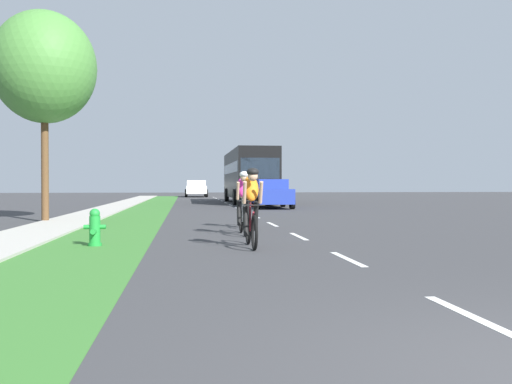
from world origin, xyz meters
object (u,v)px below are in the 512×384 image
object	(u,v)px
fire_hydrant_green	(95,228)
cyclist_trailing	(243,202)
pickup_white	(196,189)
cyclist_distant	(247,200)
street_tree_near	(44,68)
sedan_blue	(271,193)
bus_black	(249,174)
cyclist_lead	(251,207)

from	to	relation	value
fire_hydrant_green	cyclist_trailing	distance (m)	3.89
pickup_white	cyclist_distant	bearing A→B (deg)	-88.97
cyclist_trailing	street_tree_near	world-z (taller)	street_tree_near
sedan_blue	pickup_white	bearing A→B (deg)	97.52
bus_black	street_tree_near	xyz separation A→B (m)	(-8.91, -17.73, 3.16)
cyclist_distant	sedan_blue	world-z (taller)	cyclist_distant
cyclist_distant	street_tree_near	world-z (taller)	street_tree_near
fire_hydrant_green	street_tree_near	xyz separation A→B (m)	(-2.82, 7.52, 4.77)
cyclist_distant	pickup_white	world-z (taller)	pickup_white
fire_hydrant_green	pickup_white	xyz separation A→B (m)	(2.89, 42.97, 0.46)
cyclist_lead	bus_black	bearing A→B (deg)	83.51
fire_hydrant_green	street_tree_near	size ratio (longest dim) A/B	0.11
fire_hydrant_green	cyclist_distant	xyz separation A→B (m)	(3.59, 4.15, 0.44)
cyclist_trailing	pickup_white	distance (m)	40.91
cyclist_lead	cyclist_trailing	distance (m)	2.74
cyclist_lead	street_tree_near	bearing A→B (deg)	126.02
cyclist_lead	pickup_white	world-z (taller)	pickup_white
cyclist_lead	pickup_white	xyz separation A→B (m)	(-0.25, 43.65, 0.02)
street_tree_near	cyclist_distant	bearing A→B (deg)	-27.76
cyclist_trailing	bus_black	distance (m)	23.39
cyclist_trailing	street_tree_near	bearing A→B (deg)	138.13
bus_black	cyclist_trailing	bearing A→B (deg)	-96.93
cyclist_lead	street_tree_near	size ratio (longest dim) A/B	0.24
cyclist_lead	cyclist_distant	distance (m)	4.84
cyclist_lead	bus_black	size ratio (longest dim) A/B	0.15
cyclist_trailing	street_tree_near	distance (m)	9.25
cyclist_trailing	sedan_blue	world-z (taller)	cyclist_trailing
cyclist_distant	street_tree_near	bearing A→B (deg)	152.24
cyclist_trailing	fire_hydrant_green	bearing A→B (deg)	-147.77
cyclist_trailing	street_tree_near	xyz separation A→B (m)	(-6.09, 5.46, 4.33)
cyclist_lead	street_tree_near	xyz separation A→B (m)	(-5.96, 8.19, 4.33)
cyclist_distant	street_tree_near	distance (m)	8.44
cyclist_distant	sedan_blue	distance (m)	13.13
sedan_blue	cyclist_distant	bearing A→B (deg)	-101.99
cyclist_lead	cyclist_trailing	xyz separation A→B (m)	(0.13, 2.74, 0.00)
bus_black	pickup_white	world-z (taller)	bus_black
pickup_white	street_tree_near	distance (m)	36.17
sedan_blue	bus_black	xyz separation A→B (m)	(-0.23, 8.26, 1.21)
sedan_blue	cyclist_lead	bearing A→B (deg)	-100.20
sedan_blue	bus_black	distance (m)	8.35
cyclist_lead	sedan_blue	size ratio (longest dim) A/B	0.40
fire_hydrant_green	cyclist_distant	world-z (taller)	cyclist_distant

